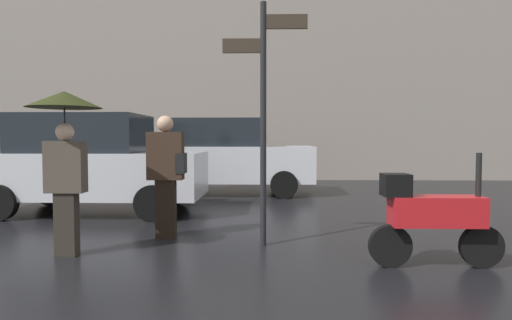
{
  "coord_description": "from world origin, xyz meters",
  "views": [
    {
      "loc": [
        0.36,
        -2.04,
        1.38
      ],
      "look_at": [
        0.19,
        5.14,
        1.04
      ],
      "focal_mm": 30.6,
      "sensor_mm": 36.0,
      "label": 1
    }
  ],
  "objects": [
    {
      "name": "pedestrian_with_bag",
      "position": [
        -1.02,
        3.96,
        0.96
      ],
      "size": [
        0.52,
        0.24,
        1.7
      ],
      "rotation": [
        0.0,
        0.0,
        3.77
      ],
      "color": "black",
      "rests_on": "ground"
    },
    {
      "name": "parked_scooter",
      "position": [
        2.14,
        2.64,
        0.56
      ],
      "size": [
        1.43,
        0.32,
        1.23
      ],
      "rotation": [
        0.0,
        0.0,
        -0.29
      ],
      "color": "black",
      "rests_on": "ground"
    },
    {
      "name": "street_signpost",
      "position": [
        0.33,
        3.57,
        1.89
      ],
      "size": [
        1.08,
        0.08,
        3.12
      ],
      "color": "black",
      "rests_on": "ground"
    },
    {
      "name": "pedestrian_with_umbrella",
      "position": [
        -2.0,
        3.01,
        1.46
      ],
      "size": [
        0.85,
        0.85,
        1.94
      ],
      "rotation": [
        0.0,
        0.0,
        5.19
      ],
      "color": "#2A241E",
      "rests_on": "ground"
    },
    {
      "name": "parked_car_right",
      "position": [
        -0.69,
        9.02,
        0.96
      ],
      "size": [
        4.3,
        2.05,
        1.89
      ],
      "rotation": [
        0.0,
        0.0,
        -0.14
      ],
      "color": "silver",
      "rests_on": "ground"
    },
    {
      "name": "parked_car_left",
      "position": [
        -2.92,
        6.06,
        0.93
      ],
      "size": [
        4.02,
        1.94,
        1.84
      ],
      "rotation": [
        0.0,
        0.0,
        0.18
      ],
      "color": "silver",
      "rests_on": "ground"
    }
  ]
}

